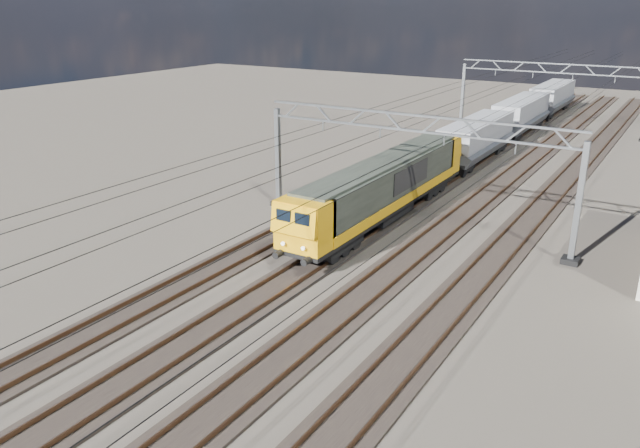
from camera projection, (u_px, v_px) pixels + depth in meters
The scene contains 12 objects.
ground at pixel (377, 252), 34.76m from camera, with size 160.00×160.00×0.00m, color #2A2520.
track_outer_west at pixel (288, 231), 37.70m from camera, with size 2.60×140.00×0.30m.
track_loco at pixel (346, 244), 35.72m from camera, with size 2.60×140.00×0.30m.
track_inner_east at pixel (410, 258), 33.74m from camera, with size 2.60×140.00×0.30m.
track_outer_east at pixel (482, 274), 31.76m from camera, with size 2.60×140.00×0.30m.
catenary_gantry_mid at pixel (410, 168), 36.64m from camera, with size 19.90×0.90×7.11m.
catenary_gantry_far at pixel (550, 94), 65.45m from camera, with size 19.90×0.90×7.11m.
overhead_wires at pixel (437, 126), 39.21m from camera, with size 12.03×140.00×0.53m.
locomotive at pixel (384, 186), 38.83m from camera, with size 2.76×21.10×3.62m.
hopper_wagon_lead at pixel (476, 137), 53.03m from camera, with size 3.38×13.00×3.25m.
hopper_wagon_mid at pixel (521, 113), 64.39m from camera, with size 3.38×13.00×3.25m.
hopper_wagon_third at pixel (552, 96), 75.75m from camera, with size 3.38×13.00×3.25m.
Camera 1 is at (14.23, -29.04, 13.21)m, focal length 35.00 mm.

